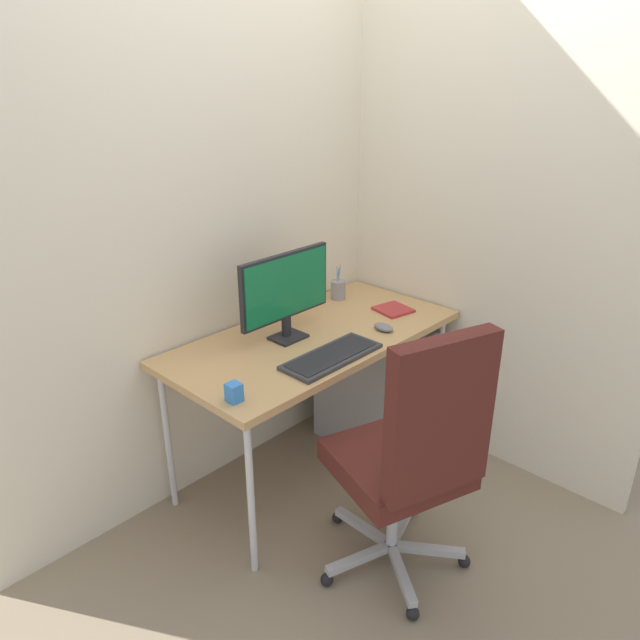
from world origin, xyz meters
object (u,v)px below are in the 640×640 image
object	(u,v)px
filing_cabinet	(374,385)
mouse	(384,327)
office_chair	(413,452)
pen_holder	(338,289)
monitor	(286,289)
desk_clamp_accessory	(234,392)
keyboard	(332,356)
notebook	(393,310)

from	to	relation	value
filing_cabinet	mouse	bearing A→B (deg)	-134.27
office_chair	pen_holder	size ratio (longest dim) A/B	5.97
monitor	pen_holder	xyz separation A→B (m)	(0.52, 0.16, -0.18)
mouse	desk_clamp_accessory	world-z (taller)	desk_clamp_accessory
monitor	keyboard	bearing A→B (deg)	-92.52
office_chair	mouse	size ratio (longest dim) A/B	10.49
desk_clamp_accessory	monitor	bearing A→B (deg)	27.01
office_chair	filing_cabinet	bearing A→B (deg)	46.39
keyboard	pen_holder	bearing A→B (deg)	39.66
mouse	pen_holder	bearing A→B (deg)	74.95
monitor	notebook	xyz separation A→B (m)	(0.58, -0.15, -0.22)
filing_cabinet	keyboard	world-z (taller)	keyboard
monitor	mouse	distance (m)	0.50
monitor	mouse	xyz separation A→B (m)	(0.36, -0.26, -0.21)
pen_holder	notebook	xyz separation A→B (m)	(0.06, -0.31, -0.04)
monitor	notebook	bearing A→B (deg)	-14.85
filing_cabinet	pen_holder	bearing A→B (deg)	92.25
filing_cabinet	keyboard	xyz separation A→B (m)	(-0.54, -0.19, 0.43)
office_chair	pen_holder	world-z (taller)	office_chair
notebook	desk_clamp_accessory	size ratio (longest dim) A/B	2.24
monitor	pen_holder	distance (m)	0.57
filing_cabinet	monitor	xyz separation A→B (m)	(-0.53, 0.09, 0.65)
notebook	mouse	bearing A→B (deg)	-141.68
keyboard	pen_holder	distance (m)	0.69
office_chair	keyboard	world-z (taller)	office_chair
office_chair	monitor	xyz separation A→B (m)	(0.14, 0.79, 0.38)
keyboard	pen_holder	xyz separation A→B (m)	(0.53, 0.44, 0.04)
office_chair	monitor	distance (m)	0.89
mouse	pen_holder	xyz separation A→B (m)	(0.16, 0.42, 0.04)
monitor	desk_clamp_accessory	xyz separation A→B (m)	(-0.51, -0.26, -0.19)
filing_cabinet	keyboard	size ratio (longest dim) A/B	1.35
mouse	notebook	size ratio (longest dim) A/B	0.65
monitor	keyboard	size ratio (longest dim) A/B	1.08
office_chair	desk_clamp_accessory	size ratio (longest dim) A/B	15.17
filing_cabinet	pen_holder	size ratio (longest dim) A/B	3.42
pen_holder	office_chair	bearing A→B (deg)	-124.69
office_chair	keyboard	size ratio (longest dim) A/B	2.37
monitor	desk_clamp_accessory	distance (m)	0.60
filing_cabinet	desk_clamp_accessory	world-z (taller)	desk_clamp_accessory
office_chair	desk_clamp_accessory	xyz separation A→B (m)	(-0.37, 0.54, 0.18)
keyboard	mouse	world-z (taller)	mouse
mouse	desk_clamp_accessory	distance (m)	0.87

